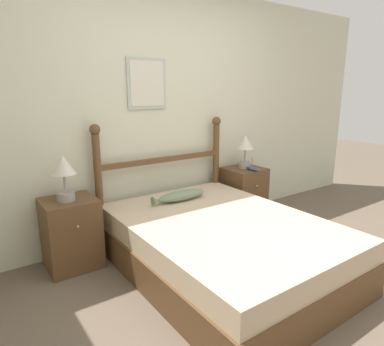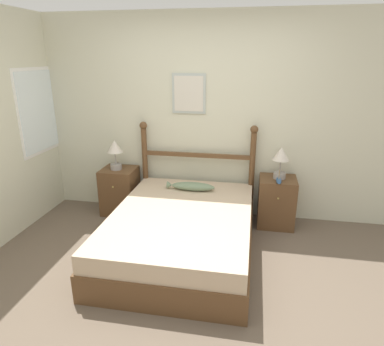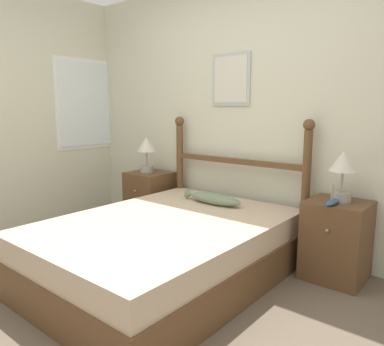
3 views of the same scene
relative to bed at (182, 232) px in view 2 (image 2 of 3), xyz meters
name	(u,v)px [view 2 (image 2 of 3)]	position (x,y,z in m)	size (l,w,h in m)	color
ground_plane	(177,288)	(0.09, -0.63, -0.23)	(16.00, 16.00, 0.00)	brown
wall_back	(206,118)	(0.09, 1.10, 1.05)	(6.40, 0.08, 2.55)	beige
bed	(182,232)	(0.00, 0.00, 0.00)	(1.48, 2.01, 0.47)	brown
headboard	(197,165)	(0.00, 0.97, 0.46)	(1.51, 0.10, 1.23)	brown
nightstand_left	(120,191)	(-1.03, 0.83, 0.08)	(0.44, 0.44, 0.62)	brown
nightstand_right	(276,202)	(1.03, 0.83, 0.08)	(0.44, 0.44, 0.62)	brown
table_lamp_left	(115,150)	(-1.05, 0.81, 0.64)	(0.20, 0.20, 0.39)	gray
table_lamp_right	(281,158)	(1.04, 0.84, 0.64)	(0.20, 0.20, 0.39)	gray
model_boat	(279,180)	(1.02, 0.70, 0.41)	(0.06, 0.22, 0.15)	#335684
fish_pillow	(192,186)	(-0.01, 0.64, 0.29)	(0.59, 0.15, 0.10)	gray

